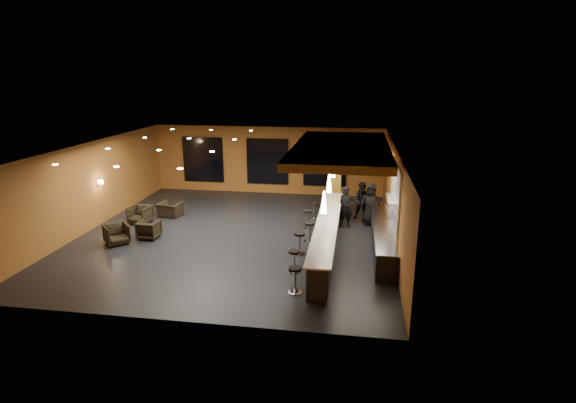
# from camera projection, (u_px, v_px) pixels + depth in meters

# --- Properties ---
(floor) EXTENTS (12.00, 13.00, 0.10)m
(floor) POSITION_uv_depth(u_px,v_px,m) (236.00, 235.00, 17.80)
(floor) COLOR black
(floor) RESTS_ON ground
(ceiling) EXTENTS (12.00, 13.00, 0.10)m
(ceiling) POSITION_uv_depth(u_px,v_px,m) (233.00, 145.00, 16.80)
(ceiling) COLOR black
(wall_back) EXTENTS (12.00, 0.10, 3.50)m
(wall_back) POSITION_uv_depth(u_px,v_px,m) (268.00, 160.00, 23.52)
(wall_back) COLOR #A66125
(wall_back) RESTS_ON floor
(wall_front) EXTENTS (12.00, 0.10, 3.50)m
(wall_front) POSITION_uv_depth(u_px,v_px,m) (165.00, 259.00, 11.08)
(wall_front) COLOR #A66125
(wall_front) RESTS_ON floor
(wall_left) EXTENTS (0.10, 13.00, 3.50)m
(wall_left) POSITION_uv_depth(u_px,v_px,m) (90.00, 186.00, 18.18)
(wall_left) COLOR #A66125
(wall_left) RESTS_ON floor
(wall_right) EXTENTS (0.10, 13.00, 3.50)m
(wall_right) POSITION_uv_depth(u_px,v_px,m) (395.00, 198.00, 16.42)
(wall_right) COLOR #A66125
(wall_right) RESTS_ON floor
(wood_soffit) EXTENTS (3.60, 8.00, 0.28)m
(wood_soffit) POSITION_uv_depth(u_px,v_px,m) (341.00, 149.00, 17.22)
(wood_soffit) COLOR #A87331
(wood_soffit) RESTS_ON ceiling
(window_left) EXTENTS (2.20, 0.06, 2.40)m
(window_left) POSITION_uv_depth(u_px,v_px,m) (203.00, 160.00, 23.94)
(window_left) COLOR black
(window_left) RESTS_ON wall_back
(window_center) EXTENTS (2.20, 0.06, 2.40)m
(window_center) POSITION_uv_depth(u_px,v_px,m) (267.00, 161.00, 23.43)
(window_center) COLOR black
(window_center) RESTS_ON wall_back
(window_right) EXTENTS (2.20, 0.06, 2.40)m
(window_right) POSITION_uv_depth(u_px,v_px,m) (325.00, 163.00, 22.99)
(window_right) COLOR black
(window_right) RESTS_ON wall_back
(tile_backsplash) EXTENTS (0.06, 3.20, 2.40)m
(tile_backsplash) POSITION_uv_depth(u_px,v_px,m) (395.00, 199.00, 15.41)
(tile_backsplash) COLOR white
(tile_backsplash) RESTS_ON wall_right
(bar_counter) EXTENTS (0.60, 8.00, 1.00)m
(bar_counter) POSITION_uv_depth(u_px,v_px,m) (327.00, 236.00, 16.16)
(bar_counter) COLOR black
(bar_counter) RESTS_ON floor
(bar_top) EXTENTS (0.78, 8.10, 0.05)m
(bar_top) POSITION_uv_depth(u_px,v_px,m) (327.00, 222.00, 16.02)
(bar_top) COLOR white
(bar_top) RESTS_ON bar_counter
(prep_counter) EXTENTS (0.70, 6.00, 0.86)m
(prep_counter) POSITION_uv_depth(u_px,v_px,m) (383.00, 236.00, 16.37)
(prep_counter) COLOR black
(prep_counter) RESTS_ON floor
(prep_top) EXTENTS (0.72, 6.00, 0.03)m
(prep_top) POSITION_uv_depth(u_px,v_px,m) (383.00, 224.00, 16.24)
(prep_top) COLOR silver
(prep_top) RESTS_ON prep_counter
(wall_shelf_lower) EXTENTS (0.30, 1.50, 0.03)m
(wall_shelf_lower) POSITION_uv_depth(u_px,v_px,m) (391.00, 211.00, 15.35)
(wall_shelf_lower) COLOR silver
(wall_shelf_lower) RESTS_ON wall_right
(wall_shelf_upper) EXTENTS (0.30, 1.50, 0.03)m
(wall_shelf_upper) POSITION_uv_depth(u_px,v_px,m) (391.00, 199.00, 15.23)
(wall_shelf_upper) COLOR silver
(wall_shelf_upper) RESTS_ON wall_right
(column) EXTENTS (0.60, 0.60, 3.50)m
(column) POSITION_uv_depth(u_px,v_px,m) (335.00, 175.00, 20.19)
(column) COLOR #A67525
(column) RESTS_ON floor
(wall_sconce) EXTENTS (0.22, 0.22, 0.22)m
(wall_sconce) POSITION_uv_depth(u_px,v_px,m) (101.00, 182.00, 18.62)
(wall_sconce) COLOR #FFE5B2
(wall_sconce) RESTS_ON wall_left
(pendant_0) EXTENTS (0.20, 0.20, 0.70)m
(pendant_0) POSITION_uv_depth(u_px,v_px,m) (324.00, 202.00, 13.75)
(pendant_0) COLOR white
(pendant_0) RESTS_ON wood_soffit
(pendant_1) EXTENTS (0.20, 0.20, 0.70)m
(pendant_1) POSITION_uv_depth(u_px,v_px,m) (329.00, 183.00, 16.13)
(pendant_1) COLOR white
(pendant_1) RESTS_ON wood_soffit
(pendant_2) EXTENTS (0.20, 0.20, 0.70)m
(pendant_2) POSITION_uv_depth(u_px,v_px,m) (333.00, 169.00, 18.50)
(pendant_2) COLOR white
(pendant_2) RESTS_ON wood_soffit
(staff_a) EXTENTS (0.69, 0.51, 1.72)m
(staff_a) POSITION_uv_depth(u_px,v_px,m) (346.00, 207.00, 18.37)
(staff_a) COLOR black
(staff_a) RESTS_ON floor
(staff_b) EXTENTS (0.88, 0.72, 1.68)m
(staff_b) POSITION_uv_depth(u_px,v_px,m) (363.00, 201.00, 19.33)
(staff_b) COLOR black
(staff_b) RESTS_ON floor
(staff_c) EXTENTS (0.89, 0.60, 1.77)m
(staff_c) POSITION_uv_depth(u_px,v_px,m) (371.00, 204.00, 18.69)
(staff_c) COLOR black
(staff_c) RESTS_ON floor
(armchair_a) EXTENTS (1.14, 1.14, 0.75)m
(armchair_a) POSITION_uv_depth(u_px,v_px,m) (117.00, 234.00, 16.72)
(armchair_a) COLOR black
(armchair_a) RESTS_ON floor
(armchair_b) EXTENTS (0.76, 0.79, 0.70)m
(armchair_b) POSITION_uv_depth(u_px,v_px,m) (149.00, 230.00, 17.29)
(armchair_b) COLOR black
(armchair_b) RESTS_ON floor
(armchair_c) EXTENTS (0.91, 0.93, 0.75)m
(armchair_c) POSITION_uv_depth(u_px,v_px,m) (140.00, 215.00, 19.02)
(armchair_c) COLOR black
(armchair_c) RESTS_ON floor
(armchair_d) EXTENTS (1.08, 0.98, 0.63)m
(armchair_d) POSITION_uv_depth(u_px,v_px,m) (170.00, 210.00, 19.93)
(armchair_d) COLOR black
(armchair_d) RESTS_ON floor
(bar_stool_0) EXTENTS (0.41, 0.41, 0.80)m
(bar_stool_0) POSITION_uv_depth(u_px,v_px,m) (295.00, 277.00, 12.93)
(bar_stool_0) COLOR silver
(bar_stool_0) RESTS_ON floor
(bar_stool_1) EXTENTS (0.38, 0.38, 0.75)m
(bar_stool_1) POSITION_uv_depth(u_px,v_px,m) (294.00, 258.00, 14.27)
(bar_stool_1) COLOR silver
(bar_stool_1) RESTS_ON floor
(bar_stool_2) EXTENTS (0.41, 0.41, 0.80)m
(bar_stool_2) POSITION_uv_depth(u_px,v_px,m) (299.00, 241.00, 15.69)
(bar_stool_2) COLOR silver
(bar_stool_2) RESTS_ON floor
(bar_stool_3) EXTENTS (0.38, 0.38, 0.76)m
(bar_stool_3) POSITION_uv_depth(u_px,v_px,m) (309.00, 230.00, 16.87)
(bar_stool_3) COLOR silver
(bar_stool_3) RESTS_ON floor
(bar_stool_4) EXTENTS (0.40, 0.40, 0.79)m
(bar_stool_4) POSITION_uv_depth(u_px,v_px,m) (307.00, 217.00, 18.29)
(bar_stool_4) COLOR silver
(bar_stool_4) RESTS_ON floor
(bar_stool_5) EXTENTS (0.36, 0.36, 0.72)m
(bar_stool_5) POSITION_uv_depth(u_px,v_px,m) (314.00, 209.00, 19.49)
(bar_stool_5) COLOR silver
(bar_stool_5) RESTS_ON floor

